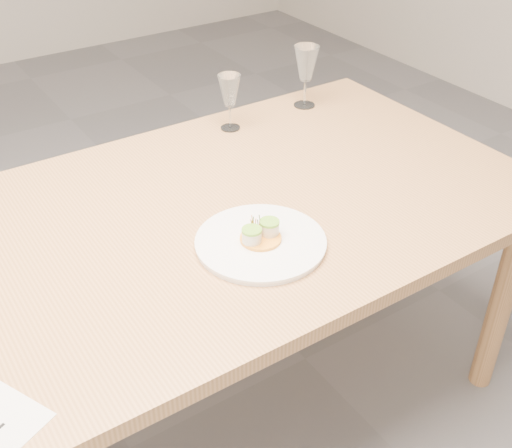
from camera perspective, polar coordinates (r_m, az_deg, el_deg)
ground at (r=2.09m, az=-11.19°, el=-18.98°), size 7.00×7.00×0.00m
dining_table at (r=1.60m, az=-13.88°, el=-4.20°), size 2.40×1.00×0.75m
dinner_plate at (r=1.53m, az=0.43°, el=-1.53°), size 0.31×0.31×0.08m
wine_glass_3 at (r=2.02m, az=-2.38°, el=11.66°), size 0.07×0.07×0.18m
wine_glass_4 at (r=2.19m, az=4.48°, el=13.94°), size 0.08×0.08×0.21m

